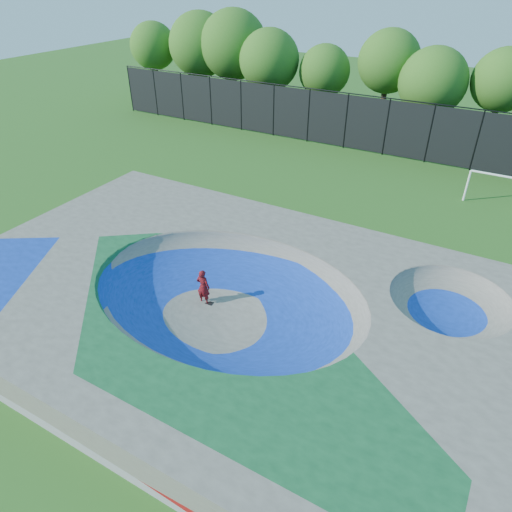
{
  "coord_description": "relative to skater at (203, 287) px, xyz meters",
  "views": [
    {
      "loc": [
        7.78,
        -11.45,
        11.75
      ],
      "look_at": [
        -0.41,
        3.0,
        1.1
      ],
      "focal_mm": 32.0,
      "sensor_mm": 36.0,
      "label": 1
    }
  ],
  "objects": [
    {
      "name": "ground",
      "position": [
        1.36,
        -0.36,
        -0.8
      ],
      "size": [
        120.0,
        120.0,
        0.0
      ],
      "primitive_type": "plane",
      "color": "#235517",
      "rests_on": "ground"
    },
    {
      "name": "skate_deck",
      "position": [
        1.36,
        -0.36,
        -0.05
      ],
      "size": [
        22.0,
        14.0,
        1.5
      ],
      "primitive_type": "cube",
      "color": "gray",
      "rests_on": "ground"
    },
    {
      "name": "skater",
      "position": [
        0.0,
        0.0,
        0.0
      ],
      "size": [
        0.61,
        0.42,
        1.59
      ],
      "primitive_type": "imported",
      "rotation": [
        0.0,
        0.0,
        3.21
      ],
      "color": "#B40E14",
      "rests_on": "ground"
    },
    {
      "name": "skateboard",
      "position": [
        0.0,
        0.0,
        -0.77
      ],
      "size": [
        0.8,
        0.28,
        0.05
      ],
      "primitive_type": "cube",
      "rotation": [
        0.0,
        0.0,
        0.08
      ],
      "color": "black",
      "rests_on": "ground"
    },
    {
      "name": "soccer_goal",
      "position": [
        9.14,
        15.47,
        0.53
      ],
      "size": [
        2.91,
        0.12,
        1.92
      ],
      "color": "white",
      "rests_on": "ground"
    },
    {
      "name": "fence",
      "position": [
        1.36,
        20.64,
        1.3
      ],
      "size": [
        48.09,
        0.09,
        4.04
      ],
      "color": "black",
      "rests_on": "ground"
    },
    {
      "name": "treeline",
      "position": [
        -3.19,
        25.57,
        4.28
      ],
      "size": [
        53.14,
        6.83,
        8.7
      ],
      "color": "#4E3427",
      "rests_on": "ground"
    }
  ]
}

